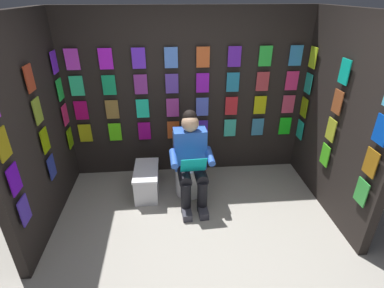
% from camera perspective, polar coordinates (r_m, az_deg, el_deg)
% --- Properties ---
extents(ground_plane, '(30.00, 30.00, 0.00)m').
position_cam_1_polar(ground_plane, '(3.20, 1.80, -22.34)').
color(ground_plane, '#9E998E').
extents(display_wall_back, '(3.36, 0.14, 2.29)m').
position_cam_1_polar(display_wall_back, '(4.16, -0.96, 9.19)').
color(display_wall_back, black).
rests_on(display_wall_back, ground).
extents(display_wall_left, '(0.14, 1.84, 2.29)m').
position_cam_1_polar(display_wall_left, '(3.79, 26.53, 4.37)').
color(display_wall_left, black).
rests_on(display_wall_left, ground).
extents(display_wall_right, '(0.14, 1.84, 2.29)m').
position_cam_1_polar(display_wall_right, '(3.54, -27.97, 2.53)').
color(display_wall_right, black).
rests_on(display_wall_right, ground).
extents(toilet, '(0.41, 0.56, 0.77)m').
position_cam_1_polar(toilet, '(4.00, -0.58, -4.65)').
color(toilet, white).
rests_on(toilet, ground).
extents(person_reading, '(0.54, 0.70, 1.19)m').
position_cam_1_polar(person_reading, '(3.66, -0.17, -2.87)').
color(person_reading, blue).
rests_on(person_reading, ground).
extents(comic_longbox_near, '(0.32, 0.60, 0.37)m').
position_cam_1_polar(comic_longbox_near, '(4.03, -8.63, -7.03)').
color(comic_longbox_near, silver).
rests_on(comic_longbox_near, ground).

